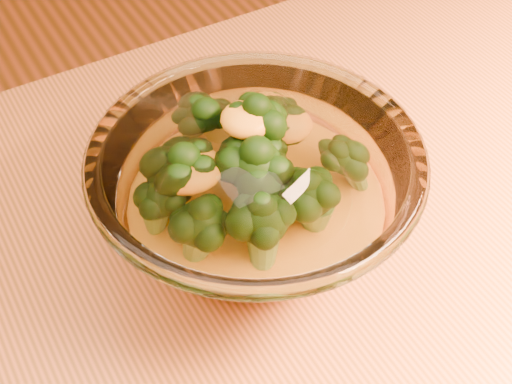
% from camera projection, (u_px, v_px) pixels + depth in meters
% --- Properties ---
extents(table, '(1.20, 0.80, 0.75)m').
position_uv_depth(table, '(411.00, 366.00, 0.60)').
color(table, '#CA6C3C').
rests_on(table, ground).
extents(glass_bowl, '(0.24, 0.24, 0.11)m').
position_uv_depth(glass_bowl, '(256.00, 197.00, 0.52)').
color(glass_bowl, white).
rests_on(glass_bowl, table).
extents(cheese_sauce, '(0.14, 0.14, 0.04)m').
position_uv_depth(cheese_sauce, '(256.00, 217.00, 0.54)').
color(cheese_sauce, orange).
rests_on(cheese_sauce, glass_bowl).
extents(broccoli_heap, '(0.16, 0.16, 0.09)m').
position_uv_depth(broccoli_heap, '(244.00, 170.00, 0.51)').
color(broccoli_heap, black).
rests_on(broccoli_heap, cheese_sauce).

